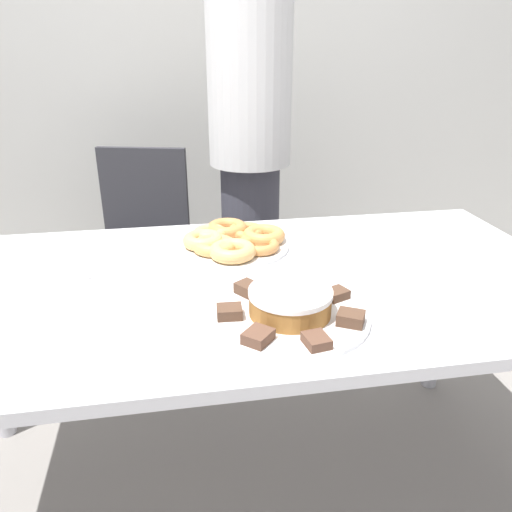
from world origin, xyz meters
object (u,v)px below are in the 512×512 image
(plate_donuts, at_px, (231,245))
(frosted_cake, at_px, (290,302))
(napkin, at_px, (68,277))
(person_standing, at_px, (250,152))
(plate_cake, at_px, (290,315))
(office_chair_left, at_px, (140,259))

(plate_donuts, height_order, frosted_cake, frosted_cake)
(napkin, bearing_deg, person_standing, 53.06)
(person_standing, distance_m, napkin, 1.04)
(plate_cake, relative_size, napkin, 2.83)
(office_chair_left, height_order, plate_cake, office_chair_left)
(plate_donuts, relative_size, frosted_cake, 1.87)
(office_chair_left, relative_size, plate_donuts, 2.54)
(office_chair_left, xyz_separation_m, plate_cake, (0.41, -1.14, 0.32))
(office_chair_left, bearing_deg, plate_cake, -55.59)
(frosted_cake, bearing_deg, napkin, 150.51)
(office_chair_left, height_order, napkin, office_chair_left)
(plate_cake, bearing_deg, frosted_cake, -90.00)
(plate_donuts, bearing_deg, napkin, -162.56)
(plate_cake, bearing_deg, person_standing, 85.43)
(office_chair_left, relative_size, plate_cake, 2.48)
(person_standing, xyz_separation_m, plate_donuts, (-0.17, -0.68, -0.14))
(person_standing, height_order, plate_cake, person_standing)
(plate_cake, xyz_separation_m, frosted_cake, (0.00, -0.00, 0.03))
(person_standing, relative_size, office_chair_left, 1.88)
(napkin, bearing_deg, office_chair_left, 81.80)
(person_standing, distance_m, plate_cake, 1.13)
(plate_cake, relative_size, plate_donuts, 1.02)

